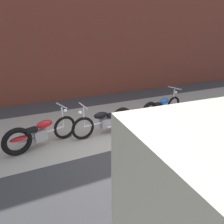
# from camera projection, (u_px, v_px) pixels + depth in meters

# --- Properties ---
(ground_plane) EXTENTS (80.00, 80.00, 0.00)m
(ground_plane) POSITION_uv_depth(u_px,v_px,m) (119.00, 149.00, 5.30)
(ground_plane) COLOR #38383A
(sidewalk_slab) EXTENTS (36.00, 3.50, 0.01)m
(sidewalk_slab) POSITION_uv_depth(u_px,v_px,m) (96.00, 124.00, 6.78)
(sidewalk_slab) COLOR #9E998E
(sidewalk_slab) RESTS_ON ground
(brick_building_wall) EXTENTS (36.00, 0.50, 6.46)m
(brick_building_wall) POSITION_uv_depth(u_px,v_px,m) (65.00, 24.00, 8.54)
(brick_building_wall) COLOR brown
(brick_building_wall) RESTS_ON ground
(motorcycle_red) EXTENTS (1.95, 0.81, 1.03)m
(motorcycle_red) POSITION_uv_depth(u_px,v_px,m) (37.00, 134.00, 5.21)
(motorcycle_red) COLOR black
(motorcycle_red) RESTS_ON ground
(motorcycle_black) EXTENTS (2.01, 0.58, 1.03)m
(motorcycle_black) POSITION_uv_depth(u_px,v_px,m) (108.00, 121.00, 6.03)
(motorcycle_black) COLOR black
(motorcycle_black) RESTS_ON ground
(motorcycle_blue) EXTENTS (1.98, 0.70, 1.03)m
(motorcycle_blue) POSITION_uv_depth(u_px,v_px,m) (159.00, 108.00, 7.05)
(motorcycle_blue) COLOR black
(motorcycle_blue) RESTS_ON ground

